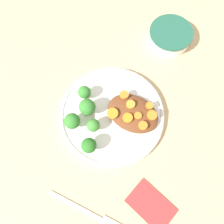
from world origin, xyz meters
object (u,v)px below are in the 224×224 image
Objects in this scene: plate at (112,114)px; napkin at (151,205)px; fork at (95,216)px; dip_bowl at (170,36)px.

plate is 2.23× the size of napkin.
fork and napkin have the same top height.
plate is at bearing 106.30° from fork.
plate is 0.25m from fork.
dip_bowl is 0.63× the size of fork.
plate is at bearing 82.08° from dip_bowl.
fork is (-0.04, 0.53, -0.02)m from dip_bowl.
napkin is at bearing 140.14° from plate.
plate is 2.18× the size of dip_bowl.
dip_bowl is at bearing -97.92° from plate.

